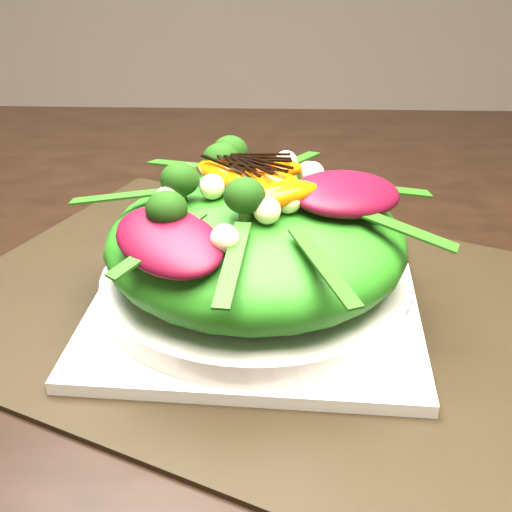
{
  "coord_description": "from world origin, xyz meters",
  "views": [
    {
      "loc": [
        -0.13,
        -0.57,
        1.04
      ],
      "look_at": [
        -0.15,
        -0.11,
        0.8
      ],
      "focal_mm": 48.0,
      "sensor_mm": 36.0,
      "label": 1
    }
  ],
  "objects_px": {
    "lettuce_mound": "(256,242)",
    "placemat": "(256,305)",
    "salad_bowl": "(256,283)",
    "plate_base": "(256,298)",
    "dining_table": "(419,264)",
    "orange_segment": "(245,178)"
  },
  "relations": [
    {
      "from": "orange_segment",
      "to": "dining_table",
      "type": "bearing_deg",
      "value": 33.37
    },
    {
      "from": "salad_bowl",
      "to": "lettuce_mound",
      "type": "bearing_deg",
      "value": -135.0
    },
    {
      "from": "placemat",
      "to": "salad_bowl",
      "type": "distance_m",
      "value": 0.02
    },
    {
      "from": "lettuce_mound",
      "to": "placemat",
      "type": "bearing_deg",
      "value": 135.0
    },
    {
      "from": "placemat",
      "to": "plate_base",
      "type": "bearing_deg",
      "value": -45.0
    },
    {
      "from": "salad_bowl",
      "to": "plate_base",
      "type": "bearing_deg",
      "value": -135.0
    },
    {
      "from": "lettuce_mound",
      "to": "salad_bowl",
      "type": "bearing_deg",
      "value": 45.0
    },
    {
      "from": "dining_table",
      "to": "salad_bowl",
      "type": "distance_m",
      "value": 0.19
    },
    {
      "from": "plate_base",
      "to": "salad_bowl",
      "type": "height_order",
      "value": "salad_bowl"
    },
    {
      "from": "lettuce_mound",
      "to": "plate_base",
      "type": "bearing_deg",
      "value": 0.0
    },
    {
      "from": "plate_base",
      "to": "orange_segment",
      "type": "distance_m",
      "value": 0.1
    },
    {
      "from": "dining_table",
      "to": "placemat",
      "type": "bearing_deg",
      "value": -142.95
    },
    {
      "from": "salad_bowl",
      "to": "orange_segment",
      "type": "bearing_deg",
      "value": 134.37
    },
    {
      "from": "placemat",
      "to": "plate_base",
      "type": "relative_size",
      "value": 1.93
    },
    {
      "from": "lettuce_mound",
      "to": "orange_segment",
      "type": "height_order",
      "value": "orange_segment"
    },
    {
      "from": "placemat",
      "to": "lettuce_mound",
      "type": "relative_size",
      "value": 2.11
    },
    {
      "from": "placemat",
      "to": "salad_bowl",
      "type": "xyz_separation_m",
      "value": [
        0.0,
        0.0,
        0.02
      ]
    },
    {
      "from": "dining_table",
      "to": "plate_base",
      "type": "height_order",
      "value": "dining_table"
    },
    {
      "from": "lettuce_mound",
      "to": "orange_segment",
      "type": "relative_size",
      "value": 3.64
    },
    {
      "from": "dining_table",
      "to": "salad_bowl",
      "type": "xyz_separation_m",
      "value": [
        -0.15,
        -0.11,
        0.04
      ]
    },
    {
      "from": "plate_base",
      "to": "dining_table",
      "type": "bearing_deg",
      "value": 37.05
    },
    {
      "from": "placemat",
      "to": "orange_segment",
      "type": "relative_size",
      "value": 7.67
    }
  ]
}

